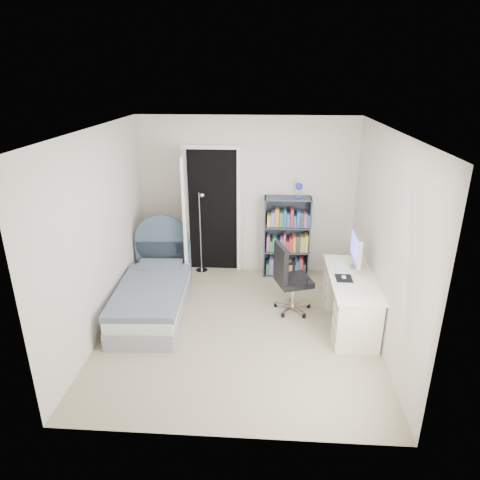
# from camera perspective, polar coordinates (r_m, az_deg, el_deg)

# --- Properties ---
(room_shell) EXTENTS (3.50, 3.70, 2.60)m
(room_shell) POSITION_cam_1_polar(r_m,az_deg,el_deg) (5.09, -0.17, 0.35)
(room_shell) COLOR gray
(room_shell) RESTS_ON ground
(door) EXTENTS (0.92, 0.83, 2.06)m
(door) POSITION_cam_1_polar(r_m,az_deg,el_deg) (6.67, -5.97, 3.43)
(door) COLOR black
(door) RESTS_ON ground
(bed) EXTENTS (0.95, 1.87, 1.13)m
(bed) POSITION_cam_1_polar(r_m,az_deg,el_deg) (6.02, -11.46, -7.05)
(bed) COLOR gray
(bed) RESTS_ON ground
(nightstand) EXTENTS (0.40, 0.40, 0.59)m
(nightstand) POSITION_cam_1_polar(r_m,az_deg,el_deg) (6.88, -9.21, -1.94)
(nightstand) COLOR tan
(nightstand) RESTS_ON ground
(floor_lamp) EXTENTS (0.19, 0.19, 1.35)m
(floor_lamp) POSITION_cam_1_polar(r_m,az_deg,el_deg) (6.94, -5.13, -0.05)
(floor_lamp) COLOR silver
(floor_lamp) RESTS_ON ground
(bookcase) EXTENTS (0.73, 0.31, 1.54)m
(bookcase) POSITION_cam_1_polar(r_m,az_deg,el_deg) (6.85, 6.32, 0.06)
(bookcase) COLOR #3A424F
(bookcase) RESTS_ON ground
(desk) EXTENTS (0.56, 1.40, 1.15)m
(desk) POSITION_cam_1_polar(r_m,az_deg,el_deg) (5.72, 14.45, -7.51)
(desk) COLOR #F2ECCA
(desk) RESTS_ON ground
(office_chair) EXTENTS (0.55, 0.56, 0.98)m
(office_chair) POSITION_cam_1_polar(r_m,az_deg,el_deg) (5.79, 6.49, -4.72)
(office_chair) COLOR silver
(office_chair) RESTS_ON ground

